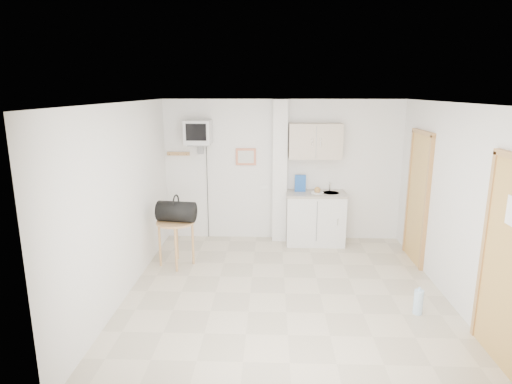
{
  "coord_description": "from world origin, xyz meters",
  "views": [
    {
      "loc": [
        -0.2,
        -5.25,
        2.65
      ],
      "look_at": [
        -0.41,
        0.6,
        1.25
      ],
      "focal_mm": 30.0,
      "sensor_mm": 36.0,
      "label": 1
    }
  ],
  "objects_px": {
    "crt_television": "(198,133)",
    "water_bottle": "(418,302)",
    "round_table": "(176,228)",
    "duffel_bag": "(176,211)"
  },
  "relations": [
    {
      "from": "crt_television",
      "to": "duffel_bag",
      "type": "xyz_separation_m",
      "value": [
        -0.18,
        -1.12,
        -1.07
      ]
    },
    {
      "from": "water_bottle",
      "to": "round_table",
      "type": "bearing_deg",
      "value": 157.02
    },
    {
      "from": "round_table",
      "to": "water_bottle",
      "type": "bearing_deg",
      "value": -22.98
    },
    {
      "from": "crt_television",
      "to": "duffel_bag",
      "type": "height_order",
      "value": "crt_television"
    },
    {
      "from": "round_table",
      "to": "water_bottle",
      "type": "xyz_separation_m",
      "value": [
        3.24,
        -1.38,
        -0.45
      ]
    },
    {
      "from": "crt_television",
      "to": "water_bottle",
      "type": "xyz_separation_m",
      "value": [
        3.04,
        -2.49,
        -1.78
      ]
    },
    {
      "from": "crt_television",
      "to": "round_table",
      "type": "distance_m",
      "value": 1.75
    },
    {
      "from": "duffel_bag",
      "to": "water_bottle",
      "type": "bearing_deg",
      "value": -14.81
    },
    {
      "from": "crt_television",
      "to": "water_bottle",
      "type": "relative_size",
      "value": 6.29
    },
    {
      "from": "round_table",
      "to": "duffel_bag",
      "type": "bearing_deg",
      "value": -9.11
    }
  ]
}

